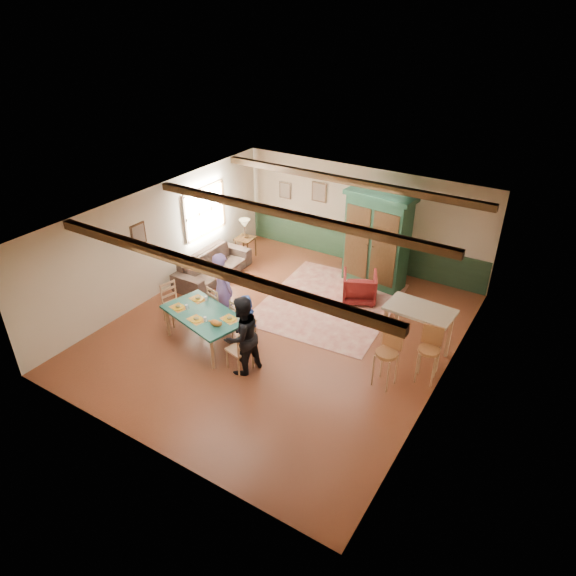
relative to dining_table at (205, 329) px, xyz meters
The scene contains 35 objects.
floor 1.71m from the dining_table, 47.69° to the left, with size 8.00×8.00×0.00m, color #5B2919.
wall_back 5.44m from the dining_table, 77.87° to the left, with size 7.00×0.02×2.70m, color beige.
wall_left 2.85m from the dining_table, 152.50° to the left, with size 0.02×8.00×2.70m, color beige.
wall_right 4.89m from the dining_table, 14.96° to the left, with size 0.02×8.00×2.70m, color beige.
ceiling 2.86m from the dining_table, 47.69° to the left, with size 7.00×8.00×0.02m, color white.
wainscot_back 5.34m from the dining_table, 77.83° to the left, with size 6.95×0.03×0.90m, color #1C3421.
ceiling_beam_front 2.72m from the dining_table, 43.39° to the right, with size 6.95×0.16×0.16m, color black.
ceiling_beam_mid 2.99m from the dining_table, 55.48° to the left, with size 6.95×0.16×0.16m, color black.
ceiling_beam_back 4.92m from the dining_table, 75.12° to the left, with size 6.95×0.16×0.16m, color black.
window_left 3.94m from the dining_table, 128.61° to the left, with size 0.06×1.60×1.30m, color white, non-canonical shape.
picture_left_wall 2.79m from the dining_table, 164.82° to the left, with size 0.04×0.42×0.52m, color gray, non-canonical shape.
picture_back_a 5.40m from the dining_table, 91.92° to the left, with size 0.45×0.04×0.55m, color gray, non-canonical shape.
picture_back_b 5.51m from the dining_table, 103.76° to the left, with size 0.38×0.04×0.48m, color gray, non-canonical shape.
dining_table is the anchor object (origin of this frame).
dining_chair_far_left 0.83m from the dining_table, 104.91° to the left, with size 0.42×0.44×0.95m, color #A97A54, non-canonical shape.
dining_chair_far_right 0.83m from the dining_table, 46.80° to the left, with size 0.42×0.44×0.95m, color #A97A54, non-canonical shape.
dining_chair_end_left 1.16m from the dining_table, 165.86° to the left, with size 0.42×0.44×0.95m, color #A97A54, non-canonical shape.
dining_chair_end_right 1.16m from the dining_table, 14.14° to the right, with size 0.42×0.44×0.95m, color #A97A54, non-canonical shape.
person_man 1.02m from the dining_table, 102.42° to the left, with size 0.63×0.41×1.73m, color #7C62A8.
person_woman 1.33m from the dining_table, 14.14° to the right, with size 0.80×0.63×1.65m, color black.
person_child 0.91m from the dining_table, 49.29° to the left, with size 0.49×0.32×1.01m, color navy.
cat 0.73m from the dining_table, 24.45° to the right, with size 0.36×0.14×0.18m, color orange, non-canonical shape.
place_setting_near_left 0.74m from the dining_table, 169.70° to the right, with size 0.40×0.30×0.11m, color gold, non-canonical shape.
place_setting_near_center 0.51m from the dining_table, 82.34° to the right, with size 0.40×0.30×0.11m, color gold, non-canonical shape.
place_setting_far_left 0.74m from the dining_table, 141.41° to the left, with size 0.40×0.30×0.11m, color gold, non-canonical shape.
place_setting_far_right 0.74m from the dining_table, 10.30° to the left, with size 0.40×0.30×0.11m, color gold, non-canonical shape.
area_rug 3.22m from the dining_table, 62.63° to the left, with size 2.95×3.51×0.01m, color beige.
armoire 4.84m from the dining_table, 65.87° to the left, with size 1.71×0.69×2.42m, color #163926.
armchair 3.91m from the dining_table, 59.10° to the left, with size 0.78×0.80×0.73m, color #470E11.
sofa 2.97m from the dining_table, 126.01° to the left, with size 2.31×0.90×0.67m, color #3B2C25.
end_table 4.19m from the dining_table, 114.25° to the left, with size 0.49×0.49×0.60m, color black, non-canonical shape.
table_lamp 4.22m from the dining_table, 114.25° to the left, with size 0.30×0.30×0.55m, color beige, non-canonical shape.
counter_table 4.39m from the dining_table, 27.04° to the left, with size 1.33×0.77×1.11m, color beige, non-canonical shape.
bar_stool_left 3.83m from the dining_table, 11.44° to the left, with size 0.42×0.46×1.18m, color #A76D41, non-canonical shape.
bar_stool_right 4.56m from the dining_table, 16.50° to the left, with size 0.41×0.45×1.15m, color #A76D41, non-canonical shape.
Camera 1 is at (5.09, -7.91, 6.50)m, focal length 32.00 mm.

